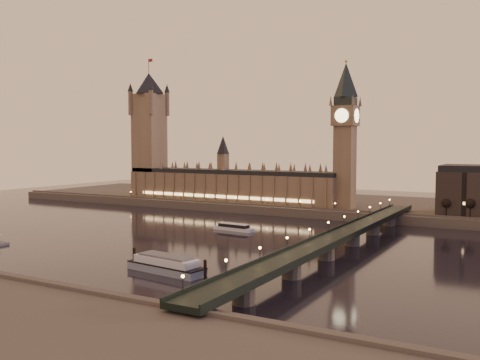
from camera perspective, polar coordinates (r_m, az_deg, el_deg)
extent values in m
plane|color=black|center=(302.53, -6.21, -5.95)|extent=(700.00, 700.00, 0.00)
cube|color=#423D35|center=(434.72, 9.86, -2.60)|extent=(560.00, 130.00, 6.00)
cube|color=brown|center=(422.94, -1.11, -0.81)|extent=(180.00, 26.00, 22.00)
cube|color=black|center=(422.10, -1.12, 0.89)|extent=(180.00, 22.00, 3.20)
cube|color=#FFCC7F|center=(411.93, -2.06, -1.78)|extent=(153.00, 0.25, 2.20)
cube|color=brown|center=(467.17, -9.63, 3.63)|extent=(22.00, 22.00, 88.00)
cone|color=black|center=(470.02, -9.70, 10.10)|extent=(31.68, 31.68, 18.00)
cylinder|color=black|center=(471.90, -9.72, 11.91)|extent=(0.44, 0.44, 12.00)
cube|color=maroon|center=(471.20, -9.52, 12.48)|extent=(4.00, 0.15, 2.50)
cube|color=brown|center=(382.98, 11.11, 1.33)|extent=(13.00, 13.00, 58.00)
cube|color=brown|center=(383.14, 11.18, 6.71)|extent=(16.00, 16.00, 14.00)
cylinder|color=#FFEAA5|center=(375.39, 10.78, 6.78)|extent=(9.60, 0.35, 9.60)
cylinder|color=#FFEAA5|center=(385.77, 10.01, 6.71)|extent=(0.35, 9.60, 9.60)
cube|color=black|center=(383.79, 11.20, 8.20)|extent=(13.00, 13.00, 6.00)
cone|color=black|center=(385.24, 11.23, 10.43)|extent=(17.68, 17.68, 24.00)
sphere|color=gold|center=(386.96, 11.25, 12.34)|extent=(2.00, 2.00, 2.00)
cube|color=black|center=(259.47, 10.65, -5.84)|extent=(13.00, 260.00, 2.00)
cube|color=black|center=(261.27, 9.33, -5.42)|extent=(0.60, 260.00, 1.00)
cube|color=black|center=(257.31, 11.98, -5.60)|extent=(0.60, 260.00, 1.00)
cylinder|color=black|center=(357.30, 21.27, -3.07)|extent=(0.70, 0.70, 7.90)
sphere|color=black|center=(356.85, 21.29, -2.41)|extent=(5.27, 5.27, 5.27)
cylinder|color=black|center=(355.59, 23.62, -3.16)|extent=(0.70, 0.70, 7.90)
sphere|color=black|center=(355.13, 23.64, -2.50)|extent=(5.27, 5.27, 5.27)
cube|color=silver|center=(319.33, -0.71, -5.23)|extent=(26.57, 8.09, 1.92)
cube|color=black|center=(319.03, -0.71, -4.89)|extent=(19.70, 6.44, 1.92)
cube|color=silver|center=(318.86, -0.71, -4.69)|extent=(20.24, 6.71, 0.35)
cube|color=gray|center=(218.89, -7.87, -9.37)|extent=(36.20, 14.52, 2.86)
cube|color=black|center=(218.51, -7.88, -8.93)|extent=(36.20, 14.52, 0.55)
cube|color=silver|center=(218.14, -7.88, -8.50)|extent=(29.52, 12.54, 2.86)
cube|color=#595B5E|center=(217.76, -7.88, -8.03)|extent=(25.01, 10.87, 0.77)
cylinder|color=black|center=(233.21, -11.21, -8.00)|extent=(1.21, 1.21, 7.48)
cylinder|color=black|center=(206.04, -3.74, -9.52)|extent=(1.21, 1.21, 7.48)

